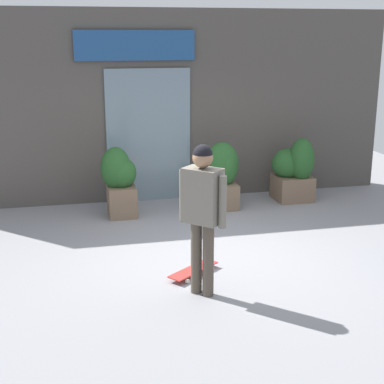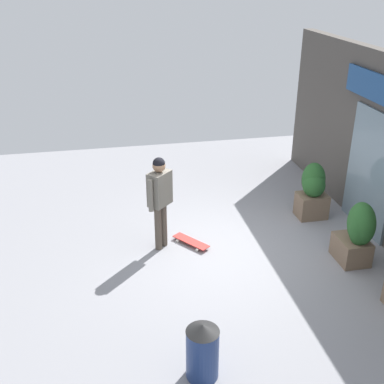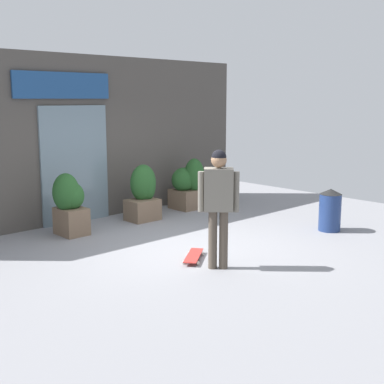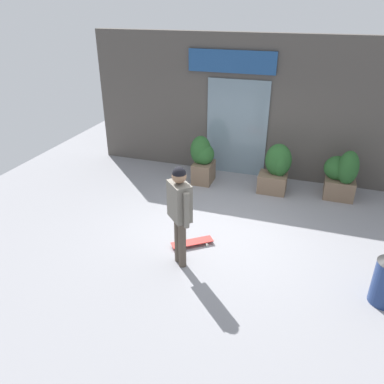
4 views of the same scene
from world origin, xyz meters
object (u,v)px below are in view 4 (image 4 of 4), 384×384
skateboarder (180,207)px  skateboard (192,242)px  planter_box_right (203,159)px  planter_box_mid (277,168)px  planter_box_left (341,175)px

skateboarder → skateboard: (0.03, 0.55, -1.03)m
skateboarder → planter_box_right: (-0.61, 3.22, -0.49)m
planter_box_right → planter_box_mid: 1.76m
skateboard → planter_box_mid: (1.13, 2.70, 0.51)m
skateboard → planter_box_left: bearing=11.1°
skateboarder → planter_box_left: bearing=8.4°
planter_box_right → planter_box_mid: planter_box_right is taller
planter_box_left → planter_box_right: bearing=-176.7°
skateboarder → planter_box_mid: 3.49m
skateboard → planter_box_right: (-0.63, 2.66, 0.54)m
planter_box_left → planter_box_mid: (-1.40, -0.15, 0.03)m
skateboarder → planter_box_left: skateboarder is taller
skateboard → planter_box_mid: size_ratio=0.63×
planter_box_right → planter_box_left: bearing=3.3°
skateboard → planter_box_right: 2.79m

